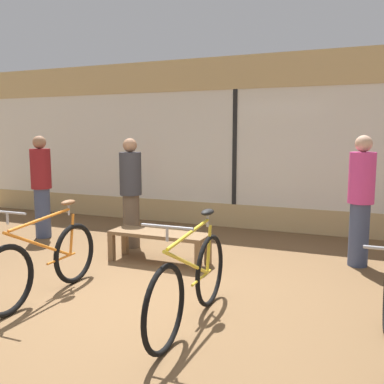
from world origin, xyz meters
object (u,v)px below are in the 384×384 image
at_px(display_bench, 159,238).
at_px(customer_near_bench, 131,191).
at_px(bicycle_left, 45,262).
at_px(customer_near_rack, 361,198).
at_px(bicycle_right, 191,283).
at_px(customer_mid_floor, 41,184).

xyz_separation_m(display_bench, customer_near_bench, (-0.77, 0.57, 0.55)).
height_order(bicycle_left, customer_near_rack, customer_near_rack).
distance_m(bicycle_right, display_bench, 2.03).
height_order(display_bench, customer_near_rack, customer_near_rack).
height_order(bicycle_right, display_bench, bicycle_right).
distance_m(customer_near_rack, customer_near_bench, 3.36).
bearing_deg(customer_near_bench, bicycle_left, -84.79).
relative_size(bicycle_left, customer_near_rack, 1.01).
height_order(bicycle_left, customer_mid_floor, customer_mid_floor).
bearing_deg(customer_near_bench, display_bench, -36.19).
distance_m(customer_mid_floor, customer_near_bench, 1.75).
bearing_deg(display_bench, customer_near_rack, 19.42).
bearing_deg(bicycle_right, customer_near_bench, 131.16).
relative_size(bicycle_right, customer_near_bench, 1.06).
bearing_deg(bicycle_right, display_bench, 125.21).
bearing_deg(customer_mid_floor, bicycle_left, -48.05).
bearing_deg(display_bench, bicycle_right, -54.79).
bearing_deg(customer_mid_floor, customer_near_rack, 4.01).
bearing_deg(customer_near_bench, customer_mid_floor, -179.42).
relative_size(bicycle_left, display_bench, 1.27).
distance_m(bicycle_left, customer_near_bench, 2.26).
bearing_deg(bicycle_right, customer_mid_floor, 149.18).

